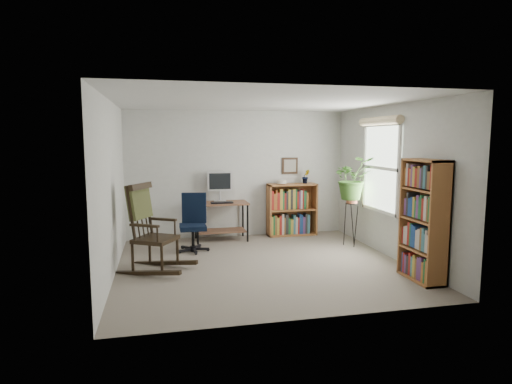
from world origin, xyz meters
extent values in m
cube|color=gray|center=(0.00, 0.00, 0.00)|extent=(4.20, 4.00, 0.00)
cube|color=silver|center=(0.00, 0.00, 2.40)|extent=(4.20, 4.00, 0.00)
cube|color=beige|center=(0.00, 2.00, 1.20)|extent=(4.20, 0.00, 2.40)
cube|color=beige|center=(0.00, -2.00, 1.20)|extent=(4.20, 0.00, 2.40)
cube|color=beige|center=(-2.10, 0.00, 1.20)|extent=(0.00, 4.00, 2.40)
cube|color=beige|center=(2.10, 0.00, 1.20)|extent=(0.00, 4.00, 2.40)
cube|color=black|center=(-0.37, 1.58, 0.72)|extent=(0.40, 0.15, 0.02)
imported|color=#325C20|center=(1.80, 0.79, 1.55)|extent=(1.69, 1.88, 1.46)
imported|color=#325C20|center=(1.31, 1.83, 1.07)|extent=(0.13, 0.24, 0.11)
camera|label=1|loc=(-1.44, -6.05, 1.87)|focal=30.00mm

